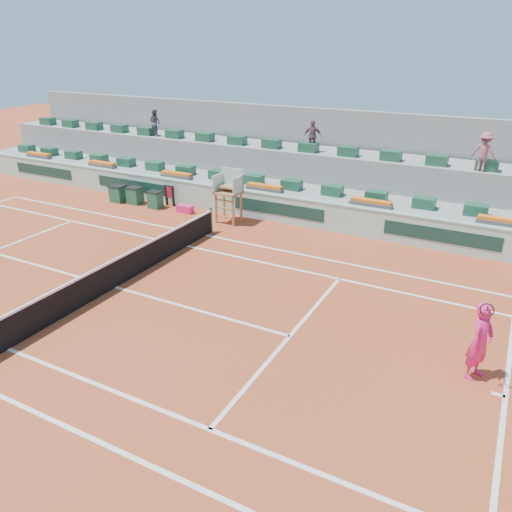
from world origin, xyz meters
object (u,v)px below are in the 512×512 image
at_px(player_bag, 185,209).
at_px(umpire_chair, 229,188).
at_px(tennis_player, 480,341).
at_px(drink_cooler_a, 155,200).

bearing_deg(player_bag, umpire_chair, -1.58).
bearing_deg(player_bag, tennis_player, -27.36).
bearing_deg(tennis_player, umpire_chair, 147.82).
height_order(player_bag, umpire_chair, umpire_chair).
height_order(player_bag, drink_cooler_a, drink_cooler_a).
distance_m(player_bag, umpire_chair, 2.89).
relative_size(player_bag, drink_cooler_a, 0.97).
distance_m(umpire_chair, drink_cooler_a, 4.39).
relative_size(player_bag, umpire_chair, 0.34).
bearing_deg(umpire_chair, player_bag, 178.42).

